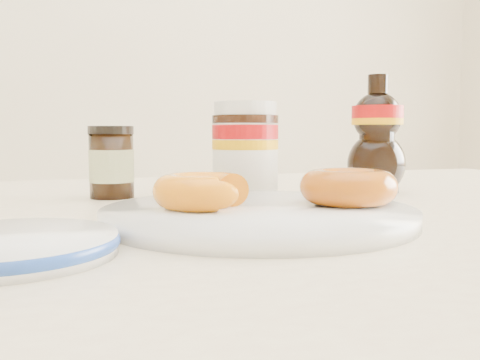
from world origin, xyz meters
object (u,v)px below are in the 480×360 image
object	(u,v)px
plate	(258,214)
dark_jar	(112,163)
donut_bitten	(202,191)
blue_rim_saucer	(6,245)
nutella_jar	(245,145)
dining_table	(253,282)
donut_whole	(348,187)
syrup_bottle	(377,134)

from	to	relation	value
plate	dark_jar	xyz separation A→B (m)	(-0.11, 0.24, 0.04)
plate	donut_bitten	bearing A→B (deg)	165.89
dark_jar	blue_rim_saucer	world-z (taller)	dark_jar
plate	donut_bitten	distance (m)	0.06
blue_rim_saucer	nutella_jar	bearing A→B (deg)	45.85
plate	dark_jar	bearing A→B (deg)	114.02
dining_table	dark_jar	size ratio (longest dim) A/B	15.44
donut_whole	dark_jar	size ratio (longest dim) A/B	1.02
donut_bitten	dark_jar	world-z (taller)	dark_jar
nutella_jar	dining_table	bearing A→B (deg)	-105.70
plate	syrup_bottle	size ratio (longest dim) A/B	1.77
dining_table	donut_bitten	xyz separation A→B (m)	(-0.08, -0.08, 0.11)
blue_rim_saucer	donut_whole	bearing A→B (deg)	12.54
donut_whole	syrup_bottle	distance (m)	0.25
dining_table	dark_jar	distance (m)	0.24
donut_bitten	syrup_bottle	world-z (taller)	syrup_bottle
plate	donut_whole	size ratio (longest dim) A/B	3.08
donut_bitten	dark_jar	distance (m)	0.23
syrup_bottle	dark_jar	distance (m)	0.36
donut_whole	syrup_bottle	xyz separation A→B (m)	(0.16, 0.19, 0.05)
nutella_jar	blue_rim_saucer	distance (m)	0.39
plate	dark_jar	distance (m)	0.26
plate	donut_whole	bearing A→B (deg)	-4.66
donut_bitten	nutella_jar	world-z (taller)	nutella_jar
dark_jar	dining_table	bearing A→B (deg)	-47.33
plate	nutella_jar	xyz separation A→B (m)	(0.06, 0.20, 0.06)
syrup_bottle	plate	bearing A→B (deg)	-143.68
blue_rim_saucer	donut_bitten	bearing A→B (deg)	28.63
donut_bitten	blue_rim_saucer	xyz separation A→B (m)	(-0.16, -0.09, -0.02)
donut_bitten	nutella_jar	bearing A→B (deg)	61.64
plate	dark_jar	size ratio (longest dim) A/B	3.15
donut_whole	nutella_jar	bearing A→B (deg)	97.52
nutella_jar	donut_bitten	bearing A→B (deg)	-120.29
donut_bitten	blue_rim_saucer	size ratio (longest dim) A/B	0.60
dining_table	blue_rim_saucer	xyz separation A→B (m)	(-0.24, -0.16, 0.09)
dining_table	dark_jar	bearing A→B (deg)	132.67
plate	syrup_bottle	world-z (taller)	syrup_bottle
dark_jar	blue_rim_saucer	bearing A→B (deg)	-108.09
nutella_jar	dark_jar	bearing A→B (deg)	168.67
plate	dark_jar	world-z (taller)	dark_jar
donut_whole	dark_jar	world-z (taller)	dark_jar
donut_whole	donut_bitten	bearing A→B (deg)	171.90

